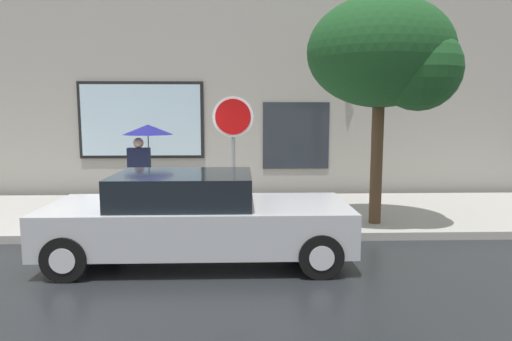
% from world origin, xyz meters
% --- Properties ---
extents(ground_plane, '(60.00, 60.00, 0.00)m').
position_xyz_m(ground_plane, '(0.00, 0.00, 0.00)').
color(ground_plane, black).
extents(sidewalk, '(20.00, 4.00, 0.15)m').
position_xyz_m(sidewalk, '(0.00, 3.00, 0.07)').
color(sidewalk, '#A3A099').
rests_on(sidewalk, ground).
extents(building_facade, '(20.00, 0.67, 7.00)m').
position_xyz_m(building_facade, '(-0.00, 5.50, 3.48)').
color(building_facade, '#9E998E').
rests_on(building_facade, ground).
extents(parked_car, '(4.65, 1.89, 1.39)m').
position_xyz_m(parked_car, '(0.92, 0.03, 0.69)').
color(parked_car, '#B7BABF').
rests_on(parked_car, ground).
extents(pedestrian_with_umbrella, '(1.10, 1.10, 1.91)m').
position_xyz_m(pedestrian_with_umbrella, '(-0.48, 3.05, 1.71)').
color(pedestrian_with_umbrella, black).
rests_on(pedestrian_with_umbrella, sidewalk).
extents(street_tree, '(2.78, 2.37, 4.35)m').
position_xyz_m(street_tree, '(4.40, 1.68, 3.37)').
color(street_tree, '#4C3823').
rests_on(street_tree, sidewalk).
extents(stop_sign, '(0.76, 0.10, 2.47)m').
position_xyz_m(stop_sign, '(1.48, 1.51, 1.90)').
color(stop_sign, gray).
rests_on(stop_sign, sidewalk).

